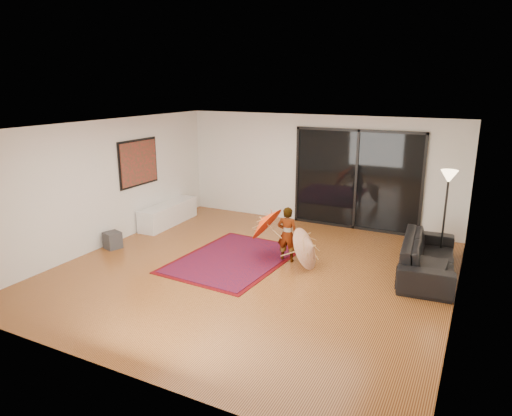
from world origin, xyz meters
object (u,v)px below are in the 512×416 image
Objects in this scene: media_console at (169,214)px; child at (287,234)px; sofa at (428,257)px; ottoman at (422,274)px.

child is (3.62, -0.93, 0.29)m from media_console.
child is (-2.58, -0.56, 0.22)m from sofa.
sofa is 2.10× the size of child.
ottoman is 2.58m from child.
child reaches higher than sofa.
sofa is at bearing -174.80° from child.
media_console is at bearing 81.84° from sofa.
ottoman is (-0.02, -0.58, -0.13)m from sofa.
media_console reaches higher than ottoman.
ottoman is 0.67× the size of child.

